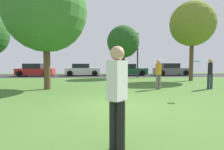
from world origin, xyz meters
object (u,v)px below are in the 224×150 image
(person_thrower, at_px, (117,93))
(parked_car_white, at_px, (83,70))
(oak_tree_left, at_px, (123,42))
(birch_tree_lone, at_px, (192,24))
(street_lamp_post, at_px, (138,56))
(person_catcher, at_px, (210,72))
(parked_car_green, at_px, (127,70))
(person_bystander, at_px, (158,73))
(maple_tree_far, at_px, (46,11))
(parked_car_red, at_px, (35,70))
(frisbee_disc, at_px, (196,61))
(parked_car_grey, at_px, (171,70))

(person_thrower, height_order, parked_car_white, person_thrower)
(oak_tree_left, xyz_separation_m, person_thrower, (-2.10, -15.69, -2.59))
(birch_tree_lone, height_order, street_lamp_post, birch_tree_lone)
(person_catcher, xyz_separation_m, parked_car_green, (-3.02, 12.16, -0.34))
(person_catcher, distance_m, person_bystander, 3.05)
(maple_tree_far, distance_m, parked_car_green, 13.79)
(person_catcher, relative_size, person_bystander, 1.03)
(parked_car_white, xyz_separation_m, parked_car_green, (5.37, 0.13, -0.01))
(person_thrower, relative_size, person_catcher, 1.02)
(person_thrower, height_order, parked_car_red, person_thrower)
(person_thrower, height_order, street_lamp_post, street_lamp_post)
(frisbee_disc, bearing_deg, street_lamp_post, 91.20)
(birch_tree_lone, xyz_separation_m, maple_tree_far, (-10.79, -4.43, -0.31))
(oak_tree_left, distance_m, parked_car_grey, 7.99)
(birch_tree_lone, relative_size, person_bystander, 3.87)
(oak_tree_left, xyz_separation_m, parked_car_green, (1.01, 3.84, -2.96))
(parked_car_red, distance_m, parked_car_white, 5.40)
(person_bystander, relative_size, frisbee_disc, 6.30)
(birch_tree_lone, xyz_separation_m, frisbee_disc, (-3.71, -7.81, -3.18))
(frisbee_disc, relative_size, parked_car_white, 0.07)
(parked_car_red, distance_m, parked_car_green, 10.77)
(person_thrower, bearing_deg, person_bystander, 17.20)
(parked_car_green, distance_m, parked_car_grey, 5.39)
(birch_tree_lone, bearing_deg, frisbee_disc, -115.40)
(person_catcher, distance_m, parked_car_green, 12.54)
(street_lamp_post, bearing_deg, parked_car_white, 146.96)
(oak_tree_left, xyz_separation_m, person_catcher, (4.04, -8.32, -2.62))
(person_thrower, relative_size, parked_car_grey, 0.44)
(parked_car_grey, distance_m, street_lamp_post, 6.46)
(person_catcher, bearing_deg, parked_car_grey, -151.26)
(parked_car_white, bearing_deg, person_thrower, -83.37)
(person_bystander, bearing_deg, parked_car_red, 30.02)
(birch_tree_lone, height_order, parked_car_green, birch_tree_lone)
(oak_tree_left, relative_size, parked_car_grey, 1.26)
(maple_tree_far, distance_m, parked_car_red, 12.55)
(birch_tree_lone, distance_m, oak_tree_left, 6.45)
(parked_car_red, bearing_deg, birch_tree_lone, -23.90)
(birch_tree_lone, relative_size, frisbee_disc, 24.38)
(parked_car_green, height_order, street_lamp_post, street_lamp_post)
(parked_car_white, distance_m, parked_car_green, 5.37)
(person_thrower, distance_m, parked_car_red, 20.55)
(parked_car_green, bearing_deg, person_bystander, -90.13)
(parked_car_grey, relative_size, street_lamp_post, 0.92)
(parked_car_white, bearing_deg, parked_car_red, -176.47)
(parked_car_green, bearing_deg, parked_car_red, -177.52)
(oak_tree_left, height_order, person_catcher, oak_tree_left)
(frisbee_disc, bearing_deg, oak_tree_left, 98.60)
(person_catcher, bearing_deg, maple_tree_far, -53.58)
(person_bystander, height_order, parked_car_grey, person_bystander)
(frisbee_disc, distance_m, parked_car_green, 15.03)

